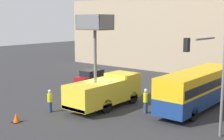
# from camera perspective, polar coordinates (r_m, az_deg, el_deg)

# --- Properties ---
(ground_plane) EXTENTS (120.00, 120.00, 0.00)m
(ground_plane) POSITION_cam_1_polar(r_m,az_deg,el_deg) (25.82, -1.68, -6.81)
(ground_plane) COLOR #333335
(building_backdrop_far) EXTENTS (44.00, 10.00, 10.08)m
(building_backdrop_far) POSITION_cam_1_polar(r_m,az_deg,el_deg) (44.93, 18.10, 6.11)
(building_backdrop_far) COLOR tan
(building_backdrop_far) RESTS_ON ground_plane
(utility_truck) EXTENTS (2.49, 7.02, 7.50)m
(utility_truck) POSITION_cam_1_polar(r_m,az_deg,el_deg) (25.39, -1.31, -3.42)
(utility_truck) COLOR yellow
(utility_truck) RESTS_ON ground_plane
(city_bus) EXTENTS (2.44, 10.17, 3.11)m
(city_bus) POSITION_cam_1_polar(r_m,az_deg,el_deg) (25.83, 15.51, -2.94)
(city_bus) COLOR navy
(city_bus) RESTS_ON ground_plane
(traffic_light_pole) EXTENTS (2.75, 2.50, 6.27)m
(traffic_light_pole) POSITION_cam_1_polar(r_m,az_deg,el_deg) (20.06, 17.45, 0.29)
(traffic_light_pole) COLOR slate
(traffic_light_pole) RESTS_ON ground_plane
(road_worker_near_truck) EXTENTS (0.38, 0.38, 1.79)m
(road_worker_near_truck) POSITION_cam_1_polar(r_m,az_deg,el_deg) (24.73, -11.29, -5.57)
(road_worker_near_truck) COLOR navy
(road_worker_near_truck) RESTS_ON ground_plane
(road_worker_directing) EXTENTS (0.38, 0.38, 1.92)m
(road_worker_directing) POSITION_cam_1_polar(r_m,az_deg,el_deg) (24.11, 6.17, -5.63)
(road_worker_directing) COLOR navy
(road_worker_directing) RESTS_ON ground_plane
(traffic_cone_near_truck) EXTENTS (0.60, 0.60, 0.68)m
(traffic_cone_near_truck) POSITION_cam_1_polar(r_m,az_deg,el_deg) (23.09, -17.09, -8.35)
(traffic_cone_near_truck) COLOR black
(traffic_cone_near_truck) RESTS_ON ground_plane
(parked_car_curbside) EXTENTS (1.79, 4.52, 1.46)m
(parked_car_curbside) POSITION_cam_1_polar(r_m,az_deg,el_deg) (35.71, -3.53, -1.10)
(parked_car_curbside) COLOR maroon
(parked_car_curbside) RESTS_ON ground_plane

